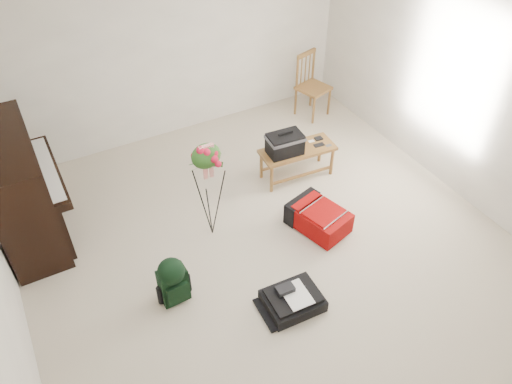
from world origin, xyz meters
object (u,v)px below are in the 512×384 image
black_duffel (293,299)px  piano (21,191)px  red_suitcase (316,215)px  dining_chair (312,86)px  flower_stand (209,192)px  bench (289,146)px  green_backpack (173,279)px

black_duffel → piano: bearing=134.5°
red_suitcase → black_duffel: size_ratio=1.35×
dining_chair → red_suitcase: (-1.27, -2.04, -0.31)m
piano → black_duffel: (2.01, -2.26, -0.52)m
piano → flower_stand: flower_stand is taller
flower_stand → red_suitcase: bearing=-23.0°
bench → green_backpack: 2.24m
black_duffel → flower_stand: size_ratio=0.45×
black_duffel → green_backpack: green_backpack is taller
red_suitcase → black_duffel: bearing=-150.6°
green_backpack → red_suitcase: bearing=3.8°
flower_stand → black_duffel: bearing=-78.4°
black_duffel → green_backpack: bearing=150.4°
piano → red_suitcase: size_ratio=1.97×
piano → red_suitcase: piano is taller
dining_chair → black_duffel: bearing=-141.9°
red_suitcase → flower_stand: size_ratio=0.60×
piano → dining_chair: size_ratio=1.59×
dining_chair → red_suitcase: 2.42m
bench → black_duffel: bearing=-115.6°
flower_stand → bench: bearing=17.7°
piano → red_suitcase: 3.21m
bench → black_duffel: (-0.98, -1.69, -0.43)m
bench → black_duffel: 2.00m
piano → flower_stand: size_ratio=1.19×
red_suitcase → flower_stand: (-1.09, 0.45, 0.47)m
green_backpack → dining_chair: bearing=33.6°
black_duffel → green_backpack: size_ratio=1.04×
piano → green_backpack: 1.96m
dining_chair → flower_stand: 2.85m
piano → dining_chair: piano is taller
bench → flower_stand: size_ratio=0.77×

